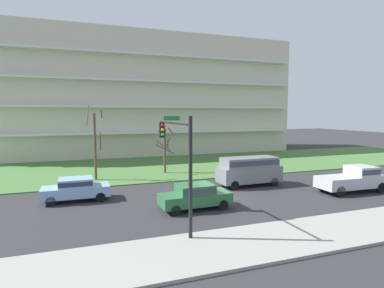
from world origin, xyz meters
name	(u,v)px	position (x,y,z in m)	size (l,w,h in m)	color
ground	(216,198)	(0.00, 0.00, 0.00)	(160.00, 160.00, 0.00)	#2D2D30
sidewalk_curb_near	(285,238)	(0.00, -8.00, 0.07)	(80.00, 4.00, 0.15)	#99968E
grass_lawn_strip	(165,166)	(0.00, 14.00, 0.04)	(80.00, 16.00, 0.08)	#477238
apartment_building	(140,96)	(0.00, 27.82, 8.49)	(44.19, 12.60, 16.98)	beige
tree_far_left	(95,144)	(-7.66, 8.92, 3.29)	(1.46, 1.43, 6.67)	brown
tree_left	(165,149)	(-1.04, 9.96, 2.50)	(1.92, 1.75, 4.76)	brown
van_gray_near_left	(249,169)	(4.08, 2.50, 1.40)	(5.22, 2.05, 2.36)	slate
sedan_blue_center_left	(76,188)	(-9.32, 2.50, 0.87)	(4.41, 1.81, 1.57)	#8CB2E0
pickup_silver_center_right	(354,179)	(10.56, -2.01, 1.02)	(5.46, 2.16, 1.95)	#B7BABF
sedan_green_near_right	(195,195)	(-2.34, -2.00, 0.87)	(4.44, 1.90, 1.57)	#2D6B3D
traffic_signal_mast	(178,151)	(-4.28, -4.64, 4.04)	(0.90, 5.58, 5.84)	black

